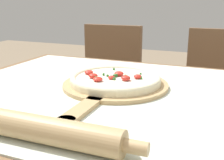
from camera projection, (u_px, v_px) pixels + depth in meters
name	position (u px, v px, depth m)	size (l,w,h in m)	color
dining_table	(113.00, 127.00, 0.91)	(1.15, 0.92, 0.76)	brown
towel_cloth	(113.00, 92.00, 0.88)	(1.07, 0.84, 0.00)	silver
pizza_peel	(113.00, 86.00, 0.91)	(0.35, 0.51, 0.01)	tan
pizza	(115.00, 79.00, 0.92)	(0.30, 0.30, 0.04)	beige
rolling_pin	(43.00, 129.00, 0.56)	(0.43, 0.06, 0.06)	tan
chair_left	(107.00, 86.00, 1.78)	(0.40, 0.40, 0.89)	brown
chair_right	(218.00, 99.00, 1.54)	(0.40, 0.40, 0.89)	brown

